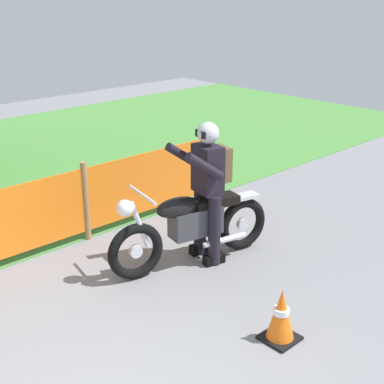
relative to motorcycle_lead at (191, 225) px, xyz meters
name	(u,v)px	position (x,y,z in m)	size (l,w,h in m)	color
motorcycle_lead	(191,225)	(0.00, 0.00, 0.00)	(2.11, 0.76, 1.01)	black
rider_lead	(208,184)	(0.23, -0.05, 0.46)	(0.74, 0.63, 1.69)	black
traffic_cone	(281,315)	(-0.43, -1.67, -0.23)	(0.32, 0.32, 0.53)	black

